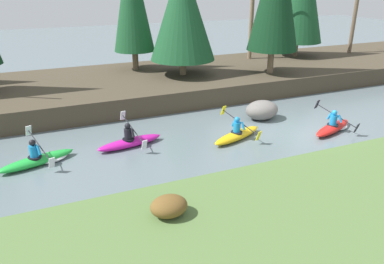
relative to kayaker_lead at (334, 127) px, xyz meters
The scene contains 11 objects.
ground_plane 1.86m from the kayaker_lead, 162.12° to the left, with size 90.00×90.00×0.00m, color slate.
riverbank_far 9.21m from the kayaker_lead, 101.04° to the left, with size 44.00×8.21×1.03m.
conifer_tree_centre 10.26m from the kayaker_lead, 114.18° to the left, with size 3.69×3.69×6.37m.
bare_tree_mid_upstream 11.93m from the kayaker_lead, 78.00° to the left, with size 3.22×3.18×5.81m.
bare_tree_mid_downstream 15.08m from the kayaker_lead, 43.69° to the left, with size 3.23×3.19×5.83m.
shrub_clump_nearest 10.02m from the kayaker_lead, 156.47° to the right, with size 0.97×0.81×0.52m.
kayaker_lead is the anchor object (origin of this frame).
kayaker_middle 4.45m from the kayaker_lead, 168.60° to the left, with size 2.73×1.99×1.20m.
kayaker_trailing 8.89m from the kayaker_lead, 167.55° to the left, with size 2.79×2.06×1.20m.
kayaker_far_back 12.19m from the kayaker_lead, behind, with size 2.75×2.02×1.20m.
boulder_midstream 3.31m from the kayaker_lead, 129.61° to the left, with size 1.61×1.26×0.91m.
Camera 1 is at (-10.04, -12.20, 6.20)m, focal length 35.00 mm.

